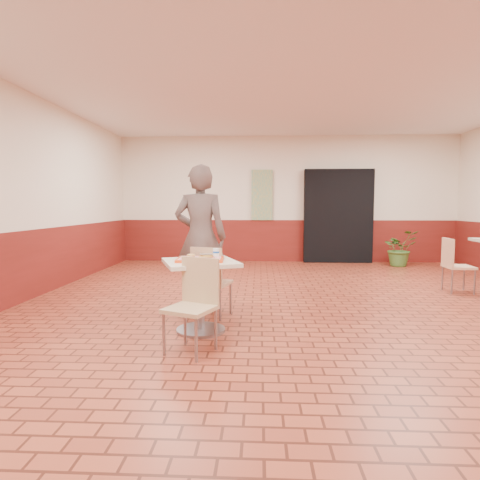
{
  "coord_description": "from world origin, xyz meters",
  "views": [
    {
      "loc": [
        -0.65,
        -4.7,
        1.36
      ],
      "look_at": [
        -0.89,
        0.01,
        0.95
      ],
      "focal_mm": 30.0,
      "sensor_mm": 36.0,
      "label": 1
    }
  ],
  "objects_px": {
    "ring_donut": "(191,255)",
    "main_table": "(200,284)",
    "serving_tray": "(200,259)",
    "customer": "(201,237)",
    "chair_main_back": "(210,278)",
    "long_john_donut": "(206,256)",
    "paper_cup": "(216,252)",
    "chair_main_front": "(194,299)",
    "potted_plant": "(400,248)",
    "chair_second_left": "(454,262)"
  },
  "relations": [
    {
      "from": "ring_donut",
      "to": "main_table",
      "type": "bearing_deg",
      "value": -36.89
    },
    {
      "from": "main_table",
      "to": "serving_tray",
      "type": "distance_m",
      "value": 0.27
    },
    {
      "from": "customer",
      "to": "chair_main_back",
      "type": "bearing_deg",
      "value": 112.19
    },
    {
      "from": "customer",
      "to": "long_john_donut",
      "type": "relative_size",
      "value": 11.11
    },
    {
      "from": "customer",
      "to": "paper_cup",
      "type": "relative_size",
      "value": 21.1
    },
    {
      "from": "ring_donut",
      "to": "long_john_donut",
      "type": "xyz_separation_m",
      "value": [
        0.18,
        -0.12,
        0.01
      ]
    },
    {
      "from": "chair_main_front",
      "to": "chair_main_back",
      "type": "bearing_deg",
      "value": 112.74
    },
    {
      "from": "chair_main_back",
      "to": "serving_tray",
      "type": "height_order",
      "value": "chair_main_back"
    },
    {
      "from": "chair_main_back",
      "to": "paper_cup",
      "type": "height_order",
      "value": "paper_cup"
    },
    {
      "from": "potted_plant",
      "to": "paper_cup",
      "type": "bearing_deg",
      "value": -127.31
    },
    {
      "from": "chair_main_back",
      "to": "paper_cup",
      "type": "distance_m",
      "value": 0.57
    },
    {
      "from": "customer",
      "to": "ring_donut",
      "type": "bearing_deg",
      "value": 93.44
    },
    {
      "from": "serving_tray",
      "to": "potted_plant",
      "type": "relative_size",
      "value": 0.61
    },
    {
      "from": "serving_tray",
      "to": "potted_plant",
      "type": "bearing_deg",
      "value": 52.15
    },
    {
      "from": "chair_main_front",
      "to": "paper_cup",
      "type": "bearing_deg",
      "value": 102.16
    },
    {
      "from": "chair_main_back",
      "to": "customer",
      "type": "xyz_separation_m",
      "value": [
        -0.18,
        0.48,
        0.46
      ]
    },
    {
      "from": "long_john_donut",
      "to": "chair_main_front",
      "type": "bearing_deg",
      "value": -94.71
    },
    {
      "from": "chair_main_back",
      "to": "serving_tray",
      "type": "relative_size",
      "value": 1.77
    },
    {
      "from": "ring_donut",
      "to": "long_john_donut",
      "type": "distance_m",
      "value": 0.22
    },
    {
      "from": "paper_cup",
      "to": "ring_donut",
      "type": "bearing_deg",
      "value": -174.25
    },
    {
      "from": "ring_donut",
      "to": "chair_main_front",
      "type": "bearing_deg",
      "value": -77.96
    },
    {
      "from": "serving_tray",
      "to": "long_john_donut",
      "type": "relative_size",
      "value": 2.89
    },
    {
      "from": "serving_tray",
      "to": "ring_donut",
      "type": "xyz_separation_m",
      "value": [
        -0.11,
        0.08,
        0.03
      ]
    },
    {
      "from": "chair_main_front",
      "to": "potted_plant",
      "type": "xyz_separation_m",
      "value": [
        3.73,
        5.39,
        -0.08
      ]
    },
    {
      "from": "customer",
      "to": "serving_tray",
      "type": "relative_size",
      "value": 3.84
    },
    {
      "from": "long_john_donut",
      "to": "serving_tray",
      "type": "bearing_deg",
      "value": 151.36
    },
    {
      "from": "paper_cup",
      "to": "chair_second_left",
      "type": "xyz_separation_m",
      "value": [
        3.51,
        2.03,
        -0.37
      ]
    },
    {
      "from": "chair_main_back",
      "to": "main_table",
      "type": "bearing_deg",
      "value": 103.38
    },
    {
      "from": "serving_tray",
      "to": "potted_plant",
      "type": "xyz_separation_m",
      "value": [
        3.75,
        4.83,
        -0.38
      ]
    },
    {
      "from": "chair_main_back",
      "to": "long_john_donut",
      "type": "height_order",
      "value": "chair_main_back"
    },
    {
      "from": "ring_donut",
      "to": "customer",
      "type": "bearing_deg",
      "value": 92.06
    },
    {
      "from": "ring_donut",
      "to": "paper_cup",
      "type": "bearing_deg",
      "value": 5.75
    },
    {
      "from": "chair_main_back",
      "to": "potted_plant",
      "type": "relative_size",
      "value": 1.07
    },
    {
      "from": "chair_main_back",
      "to": "ring_donut",
      "type": "distance_m",
      "value": 0.58
    },
    {
      "from": "main_table",
      "to": "potted_plant",
      "type": "distance_m",
      "value": 6.12
    },
    {
      "from": "main_table",
      "to": "long_john_donut",
      "type": "distance_m",
      "value": 0.31
    },
    {
      "from": "chair_second_left",
      "to": "ring_donut",
      "type": "bearing_deg",
      "value": 119.62
    },
    {
      "from": "chair_main_back",
      "to": "serving_tray",
      "type": "distance_m",
      "value": 0.62
    },
    {
      "from": "potted_plant",
      "to": "main_table",
      "type": "bearing_deg",
      "value": -127.85
    },
    {
      "from": "customer",
      "to": "long_john_donut",
      "type": "xyz_separation_m",
      "value": [
        0.22,
        -1.05,
        -0.12
      ]
    },
    {
      "from": "serving_tray",
      "to": "chair_second_left",
      "type": "height_order",
      "value": "chair_second_left"
    },
    {
      "from": "serving_tray",
      "to": "chair_second_left",
      "type": "distance_m",
      "value": 4.26
    },
    {
      "from": "customer",
      "to": "long_john_donut",
      "type": "distance_m",
      "value": 1.08
    },
    {
      "from": "main_table",
      "to": "long_john_donut",
      "type": "xyz_separation_m",
      "value": [
        0.07,
        -0.04,
        0.31
      ]
    },
    {
      "from": "serving_tray",
      "to": "paper_cup",
      "type": "distance_m",
      "value": 0.2
    },
    {
      "from": "serving_tray",
      "to": "long_john_donut",
      "type": "height_order",
      "value": "long_john_donut"
    },
    {
      "from": "chair_second_left",
      "to": "potted_plant",
      "type": "distance_m",
      "value": 2.7
    },
    {
      "from": "ring_donut",
      "to": "potted_plant",
      "type": "relative_size",
      "value": 0.11
    },
    {
      "from": "main_table",
      "to": "chair_main_front",
      "type": "height_order",
      "value": "chair_main_front"
    },
    {
      "from": "ring_donut",
      "to": "paper_cup",
      "type": "xyz_separation_m",
      "value": [
        0.27,
        0.03,
        0.03
      ]
    }
  ]
}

